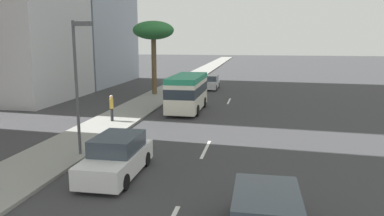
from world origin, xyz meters
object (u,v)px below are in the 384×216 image
object	(u,v)px
car_third	(210,83)
palm_tree	(153,32)
minibus_fourth	(187,91)
pedestrian_near_lamp	(112,107)
street_lamp	(78,73)
car_second	(117,157)

from	to	relation	value
car_third	palm_tree	bearing A→B (deg)	-40.28
car_third	minibus_fourth	bearing A→B (deg)	-0.47
pedestrian_near_lamp	street_lamp	xyz separation A→B (m)	(-7.31, -1.44, 2.96)
car_second	minibus_fourth	world-z (taller)	minibus_fourth
car_second	pedestrian_near_lamp	bearing A→B (deg)	-156.73
car_third	pedestrian_near_lamp	distance (m)	19.18
minibus_fourth	street_lamp	xyz separation A→B (m)	(-12.48, 2.81, 2.53)
car_second	car_third	distance (m)	28.01
car_third	street_lamp	bearing A→B (deg)	-6.42
street_lamp	palm_tree	bearing A→B (deg)	5.82
palm_tree	street_lamp	bearing A→B (deg)	-174.18
car_third	street_lamp	world-z (taller)	street_lamp
palm_tree	street_lamp	xyz separation A→B (m)	(-20.11, -2.05, -2.27)
car_second	car_third	size ratio (longest dim) A/B	1.04
minibus_fourth	palm_tree	xyz separation A→B (m)	(7.63, 4.87, 4.81)
palm_tree	street_lamp	size ratio (longest dim) A/B	1.15
car_third	street_lamp	xyz separation A→B (m)	(-25.98, 2.92, 3.36)
pedestrian_near_lamp	car_second	bearing A→B (deg)	-171.07
car_second	street_lamp	size ratio (longest dim) A/B	0.71
car_third	street_lamp	size ratio (longest dim) A/B	0.68
car_second	street_lamp	xyz separation A→B (m)	(2.03, 2.57, 3.30)
car_third	palm_tree	xyz separation A→B (m)	(-5.87, 4.97, 5.63)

